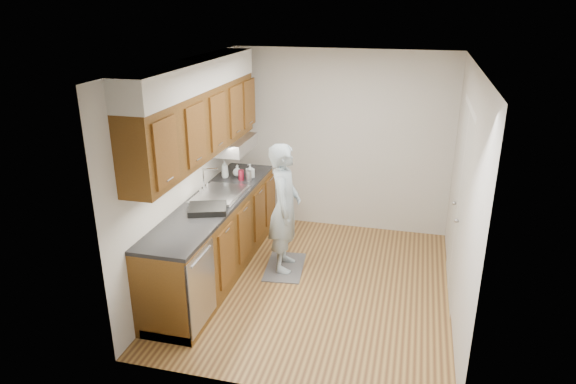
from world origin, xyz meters
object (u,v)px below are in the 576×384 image
(soap_bottle_a, at_px, (225,169))
(steel_can, at_px, (249,176))
(soap_bottle_b, at_px, (250,171))
(dish_rack, at_px, (208,209))
(soda_can, at_px, (241,175))
(person, at_px, (285,200))
(soap_bottle_c, at_px, (237,170))

(soap_bottle_a, height_order, steel_can, soap_bottle_a)
(soap_bottle_b, height_order, dish_rack, soap_bottle_b)
(soap_bottle_b, bearing_deg, dish_rack, -94.60)
(soda_can, height_order, dish_rack, soda_can)
(person, height_order, soap_bottle_b, person)
(person, relative_size, dish_rack, 4.40)
(soap_bottle_a, height_order, dish_rack, soap_bottle_a)
(person, distance_m, soap_bottle_c, 0.97)
(soap_bottle_a, distance_m, soda_can, 0.24)
(soda_can, bearing_deg, person, -32.01)
(soap_bottle_c, xyz_separation_m, dish_rack, (0.09, -1.20, -0.04))
(soap_bottle_b, relative_size, soda_can, 1.41)
(person, bearing_deg, dish_rack, 125.96)
(soap_bottle_b, bearing_deg, person, -42.04)
(steel_can, bearing_deg, soda_can, -173.87)
(soap_bottle_a, xyz_separation_m, soap_bottle_b, (0.32, 0.07, -0.03))
(soap_bottle_a, xyz_separation_m, soda_can, (0.23, -0.04, -0.05))
(steel_can, xyz_separation_m, dish_rack, (-0.11, -1.08, -0.03))
(soap_bottle_b, relative_size, dish_rack, 0.46)
(person, distance_m, soap_bottle_b, 0.82)
(person, height_order, dish_rack, person)
(dish_rack, bearing_deg, person, 22.87)
(soap_bottle_c, bearing_deg, steel_can, -31.37)
(soda_can, distance_m, steel_can, 0.10)
(soap_bottle_a, bearing_deg, dish_rack, -78.78)
(soap_bottle_b, height_order, soda_can, soap_bottle_b)
(soap_bottle_b, relative_size, soap_bottle_c, 1.21)
(steel_can, bearing_deg, dish_rack, -95.86)
(soap_bottle_a, distance_m, soap_bottle_b, 0.33)
(person, relative_size, soda_can, 13.53)
(soap_bottle_a, xyz_separation_m, soap_bottle_c, (0.13, 0.09, -0.04))
(soap_bottle_c, bearing_deg, soap_bottle_a, -145.35)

